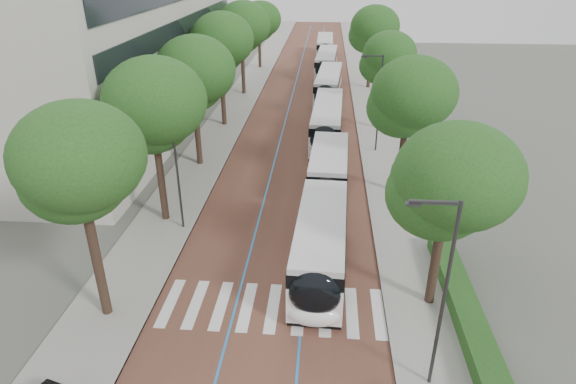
{
  "coord_description": "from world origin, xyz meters",
  "views": [
    {
      "loc": [
        2.34,
        -17.02,
        15.17
      ],
      "look_at": [
        0.32,
        8.71,
        2.4
      ],
      "focal_mm": 30.0,
      "sensor_mm": 36.0,
      "label": 1
    }
  ],
  "objects": [
    {
      "name": "ground",
      "position": [
        0.0,
        0.0,
        0.0
      ],
      "size": [
        160.0,
        160.0,
        0.0
      ],
      "primitive_type": "plane",
      "color": "#51544C",
      "rests_on": "ground"
    },
    {
      "name": "road",
      "position": [
        0.0,
        40.0,
        0.01
      ],
      "size": [
        11.0,
        140.0,
        0.02
      ],
      "primitive_type": "cube",
      "color": "brown",
      "rests_on": "ground"
    },
    {
      "name": "sidewalk_left",
      "position": [
        -7.5,
        40.0,
        0.06
      ],
      "size": [
        4.0,
        140.0,
        0.12
      ],
      "primitive_type": "cube",
      "color": "#97958F",
      "rests_on": "ground"
    },
    {
      "name": "sidewalk_right",
      "position": [
        7.5,
        40.0,
        0.06
      ],
      "size": [
        4.0,
        140.0,
        0.12
      ],
      "primitive_type": "cube",
      "color": "#97958F",
      "rests_on": "ground"
    },
    {
      "name": "kerb_left",
      "position": [
        -5.6,
        40.0,
        0.06
      ],
      "size": [
        0.2,
        140.0,
        0.14
      ],
      "primitive_type": "cube",
      "color": "gray",
      "rests_on": "ground"
    },
    {
      "name": "kerb_right",
      "position": [
        5.6,
        40.0,
        0.06
      ],
      "size": [
        0.2,
        140.0,
        0.14
      ],
      "primitive_type": "cube",
      "color": "gray",
      "rests_on": "ground"
    },
    {
      "name": "zebra_crossing",
      "position": [
        0.2,
        1.0,
        0.03
      ],
      "size": [
        10.55,
        3.6,
        0.01
      ],
      "color": "silver",
      "rests_on": "ground"
    },
    {
      "name": "lane_line_left",
      "position": [
        -1.6,
        40.0,
        0.02
      ],
      "size": [
        0.12,
        126.0,
        0.01
      ],
      "primitive_type": "cube",
      "color": "#2574BB",
      "rests_on": "road"
    },
    {
      "name": "lane_line_right",
      "position": [
        1.6,
        40.0,
        0.02
      ],
      "size": [
        0.12,
        126.0,
        0.01
      ],
      "primitive_type": "cube",
      "color": "#2574BB",
      "rests_on": "road"
    },
    {
      "name": "office_building",
      "position": [
        -19.47,
        28.0,
        7.0
      ],
      "size": [
        18.11,
        40.0,
        14.0
      ],
      "color": "#BAB6AC",
      "rests_on": "ground"
    },
    {
      "name": "hedge",
      "position": [
        9.1,
        0.0,
        0.52
      ],
      "size": [
        1.2,
        14.0,
        0.8
      ],
      "primitive_type": "cube",
      "color": "#1B4618",
      "rests_on": "sidewalk_right"
    },
    {
      "name": "streetlight_near",
      "position": [
        6.62,
        -3.0,
        4.82
      ],
      "size": [
        1.82,
        0.2,
        8.0
      ],
      "color": "#2D2D30",
      "rests_on": "sidewalk_right"
    },
    {
      "name": "streetlight_far",
      "position": [
        6.62,
        22.0,
        4.82
      ],
      "size": [
        1.82,
        0.2,
        8.0
      ],
      "color": "#2D2D30",
      "rests_on": "sidewalk_right"
    },
    {
      "name": "lamp_post_left",
      "position": [
        -6.1,
        8.0,
        4.12
      ],
      "size": [
        0.14,
        0.14,
        8.0
      ],
      "primitive_type": "cylinder",
      "color": "#2D2D30",
      "rests_on": "sidewalk_left"
    },
    {
      "name": "trees_left",
      "position": [
        -7.5,
        26.67,
        7.13
      ],
      "size": [
        6.21,
        60.53,
        10.1
      ],
      "color": "black",
      "rests_on": "ground"
    },
    {
      "name": "trees_right",
      "position": [
        7.7,
        23.1,
        6.58
      ],
      "size": [
        5.89,
        47.64,
        9.36
      ],
      "color": "black",
      "rests_on": "ground"
    },
    {
      "name": "lead_bus",
      "position": [
        2.54,
        8.09,
        1.63
      ],
      "size": [
        3.28,
        18.48,
        3.2
      ],
      "rotation": [
        0.0,
        0.0,
        -0.04
      ],
      "color": "black",
      "rests_on": "ground"
    },
    {
      "name": "bus_queued_0",
      "position": [
        2.6,
        24.46,
        1.62
      ],
      "size": [
        2.99,
        12.48,
        3.2
      ],
      "rotation": [
        0.0,
        0.0,
        -0.04
      ],
      "color": "white",
      "rests_on": "ground"
    },
    {
      "name": "bus_queued_1",
      "position": [
        2.67,
        37.69,
        1.62
      ],
      "size": [
        3.29,
        12.53,
        3.2
      ],
      "rotation": [
        0.0,
        0.0,
        -0.06
      ],
      "color": "white",
      "rests_on": "ground"
    },
    {
      "name": "bus_queued_2",
      "position": [
        2.34,
        50.31,
        1.62
      ],
      "size": [
        3.1,
        12.5,
        3.2
      ],
      "rotation": [
        0.0,
        0.0,
        -0.05
      ],
      "color": "white",
      "rests_on": "ground"
    },
    {
      "name": "bus_queued_3",
      "position": [
        2.04,
        63.42,
        1.62
      ],
      "size": [
        2.57,
        12.4,
        3.2
      ],
      "rotation": [
        0.0,
        0.0,
        0.0
      ],
      "color": "white",
      "rests_on": "ground"
    }
  ]
}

